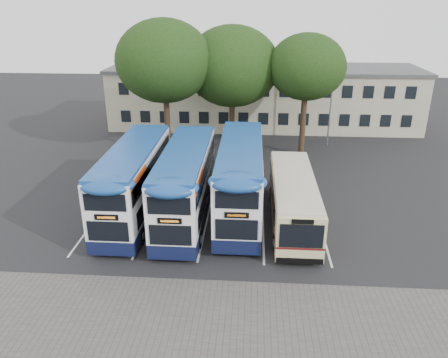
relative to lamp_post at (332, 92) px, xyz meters
The scene contains 12 objects.
ground 21.46m from the lamp_post, 106.72° to the right, with size 120.00×120.00×0.00m, color black.
paving_strip 26.71m from the lamp_post, 107.76° to the right, with size 40.00×6.00×0.01m, color #595654.
bay_lines 18.57m from the lamp_post, 123.08° to the right, with size 14.12×11.00×0.01m.
depot_building 9.43m from the lamp_post, 130.53° to the left, with size 32.40×8.40×6.20m.
lamp_post is the anchor object (origin of this frame).
tree_left 15.16m from the lamp_post, 165.57° to the right, with size 7.95×7.95×11.50m.
tree_mid 9.34m from the lamp_post, behind, with size 8.14×8.14×10.90m.
tree_right 4.52m from the lamp_post, 135.84° to the right, with size 6.46×6.46×10.35m.
bus_dd_left 21.03m from the lamp_post, 133.25° to the right, with size 2.62×10.79×4.50m.
bus_dd_mid 19.09m from the lamp_post, 125.68° to the right, with size 2.62×10.82×4.51m.
bus_dd_right 16.63m from the lamp_post, 118.04° to the right, with size 2.68×11.06×4.61m.
bus_single 16.52m from the lamp_post, 106.02° to the right, with size 2.55×10.03×2.99m.
Camera 1 is at (-1.02, -19.83, 12.84)m, focal length 35.00 mm.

